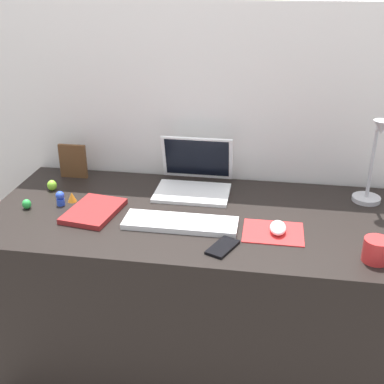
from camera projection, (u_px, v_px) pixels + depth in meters
ground_plane at (196, 364)px, 2.19m from camera, size 6.00×6.00×0.00m
back_wall at (210, 175)px, 2.24m from camera, size 2.77×0.05×1.47m
desk at (196, 295)px, 2.03m from camera, size 1.57×0.71×0.74m
laptop at (194, 177)px, 2.07m from camera, size 0.30×0.27×0.21m
keyboard at (180, 223)px, 1.79m from camera, size 0.41×0.13×0.02m
mousepad at (273, 232)px, 1.75m from camera, size 0.21×0.17×0.00m
mouse at (278, 228)px, 1.74m from camera, size 0.06×0.10×0.03m
cell_phone at (223, 247)px, 1.65m from camera, size 0.11×0.14×0.01m
desk_lamp at (373, 164)px, 1.89m from camera, size 0.11×0.15×0.35m
notebook_pad at (94, 211)px, 1.88m from camera, size 0.20×0.26×0.02m
picture_frame at (73, 161)px, 2.17m from camera, size 0.12×0.02×0.15m
coffee_mug at (376, 250)px, 1.57m from camera, size 0.08×0.08×0.08m
toy_figurine_orange at (72, 197)px, 1.97m from camera, size 0.04×0.04×0.04m
toy_figurine_lime at (52, 185)px, 2.07m from camera, size 0.04×0.04×0.04m
toy_figurine_blue at (60, 198)px, 1.94m from camera, size 0.03×0.03×0.06m
toy_figurine_green at (27, 204)px, 1.91m from camera, size 0.03×0.03×0.04m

